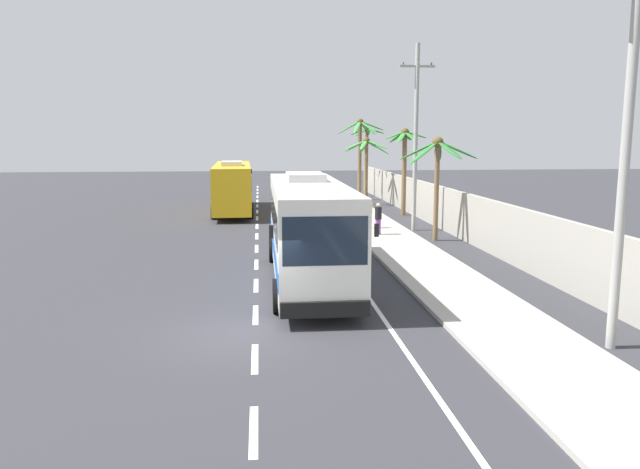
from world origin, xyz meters
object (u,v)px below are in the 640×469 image
at_px(utility_pole_nearest, 627,134).
at_px(palm_second, 366,153).
at_px(palm_nearest, 437,163).
at_px(palm_third, 360,142).
at_px(utility_pole_mid, 416,135).
at_px(motorcycle_beside_bus, 337,229).
at_px(palm_farthest, 367,147).
at_px(coach_bus_far_lane, 233,185).
at_px(palm_fourth, 404,154).
at_px(pedestrian_midwalk, 378,218).
at_px(coach_bus_foreground, 308,226).
at_px(pedestrian_near_kerb, 369,212).

bearing_deg(utility_pole_nearest, palm_second, 90.88).
relative_size(palm_nearest, palm_third, 0.78).
bearing_deg(utility_pole_mid, motorcycle_beside_bus, -144.47).
distance_m(motorcycle_beside_bus, palm_third, 21.52).
relative_size(palm_third, palm_farthest, 1.08).
relative_size(coach_bus_far_lane, utility_pole_mid, 1.23).
distance_m(motorcycle_beside_bus, utility_pole_nearest, 17.48).
xyz_separation_m(palm_third, palm_fourth, (1.27, -10.45, -0.68)).
distance_m(motorcycle_beside_bus, palm_nearest, 6.00).
xyz_separation_m(pedestrian_midwalk, palm_third, (2.19, 19.29, 3.77)).
xyz_separation_m(coach_bus_foreground, palm_second, (6.44, 24.64, 2.01)).
bearing_deg(pedestrian_near_kerb, palm_second, -177.90).
distance_m(coach_bus_foreground, palm_third, 29.61).
height_order(coach_bus_foreground, pedestrian_near_kerb, coach_bus_foreground).
distance_m(coach_bus_far_lane, pedestrian_near_kerb, 12.40).
distance_m(utility_pole_nearest, palm_third, 36.77).
xyz_separation_m(utility_pole_mid, palm_third, (-0.26, 17.18, -0.53)).
relative_size(motorcycle_beside_bus, utility_pole_mid, 0.19).
height_order(palm_second, palm_fourth, palm_fourth).
relative_size(utility_pole_nearest, palm_nearest, 1.94).
relative_size(coach_bus_far_lane, pedestrian_midwalk, 7.61).
relative_size(coach_bus_foreground, utility_pole_nearest, 1.17).
bearing_deg(pedestrian_near_kerb, coach_bus_foreground, -9.33).
height_order(coach_bus_far_lane, utility_pole_nearest, utility_pole_nearest).
bearing_deg(pedestrian_midwalk, coach_bus_foreground, -7.66).
relative_size(motorcycle_beside_bus, pedestrian_near_kerb, 1.14).
relative_size(pedestrian_near_kerb, palm_second, 0.33).
bearing_deg(utility_pole_nearest, coach_bus_foreground, 130.80).
height_order(coach_bus_foreground, palm_second, palm_second).
xyz_separation_m(motorcycle_beside_bus, palm_farthest, (5.73, 24.13, 3.70)).
xyz_separation_m(pedestrian_near_kerb, pedestrian_midwalk, (0.06, -2.30, -0.04)).
bearing_deg(motorcycle_beside_bus, utility_pole_mid, 35.53).
bearing_deg(palm_fourth, palm_nearest, -94.42).
bearing_deg(palm_farthest, motorcycle_beside_bus, -103.37).
height_order(pedestrian_near_kerb, palm_nearest, palm_nearest).
distance_m(utility_pole_nearest, palm_second, 32.71).
height_order(coach_bus_far_lane, palm_fourth, palm_fourth).
height_order(palm_third, palm_farthest, palm_third).
distance_m(coach_bus_far_lane, motorcycle_beside_bus, 14.31).
relative_size(utility_pole_nearest, palm_third, 1.51).
xyz_separation_m(utility_pole_nearest, palm_third, (-0.31, 36.77, -0.50)).
bearing_deg(utility_pole_mid, palm_third, 90.88).
bearing_deg(palm_nearest, pedestrian_near_kerb, 125.98).
relative_size(pedestrian_near_kerb, utility_pole_nearest, 0.17).
height_order(coach_bus_foreground, utility_pole_nearest, utility_pole_nearest).
xyz_separation_m(palm_nearest, palm_second, (-0.66, 16.65, 0.07)).
relative_size(utility_pole_mid, palm_farthest, 1.64).
bearing_deg(palm_farthest, coach_bus_foreground, -103.62).
xyz_separation_m(palm_nearest, palm_farthest, (0.70, 24.24, 0.43)).
bearing_deg(pedestrian_near_kerb, motorcycle_beside_bus, -21.27).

